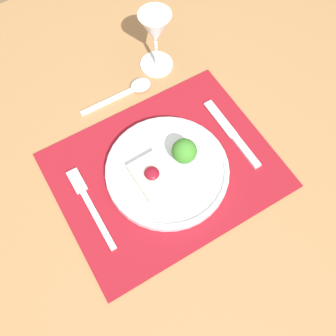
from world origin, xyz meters
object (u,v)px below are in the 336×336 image
dinner_plate (168,169)px  knife (235,138)px  spoon (132,89)px  fork (88,202)px  wine_glass_near (155,32)px

dinner_plate → knife: size_ratio=1.32×
spoon → fork: bearing=-139.0°
fork → knife: 0.34m
dinner_plate → knife: dinner_plate is taller
knife → spoon: spoon is taller
spoon → knife: bearing=-63.6°
dinner_plate → knife: bearing=-1.7°
dinner_plate → fork: dinner_plate is taller
fork → spoon: (0.21, 0.20, -0.00)m
dinner_plate → wine_glass_near: (0.12, 0.26, 0.09)m
spoon → dinner_plate: bearing=-102.4°
spoon → wine_glass_near: 0.14m
dinner_plate → spoon: size_ratio=1.44×
knife → wine_glass_near: bearing=99.2°
dinner_plate → wine_glass_near: bearing=64.6°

